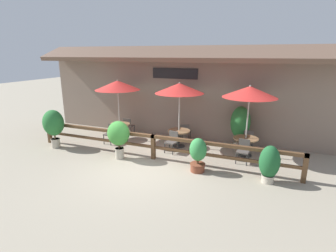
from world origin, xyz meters
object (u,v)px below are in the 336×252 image
object	(u,v)px
chair_near_streetside	(111,133)
potted_plant_broad_leaf	(269,163)
chair_middle_wallside	(185,131)
dining_table_far	(246,141)
dining_table_middle	(179,134)
patio_umbrella_middle	(179,88)
dining_table_near	(120,127)
potted_plant_entrance_palm	(53,124)
chair_near_wallside	(128,125)
chair_far_wallside	(248,138)
chair_far_streetside	(243,150)
chair_middle_streetside	(172,141)
patio_umbrella_far	(250,92)
potted_plant_tall_tropical	(119,135)
potted_plant_corner_fern	(198,154)
patio_umbrella_near	(118,85)
potted_plant_small_flowering	(240,124)

from	to	relation	value
chair_near_streetside	potted_plant_broad_leaf	xyz separation A→B (m)	(6.62, -1.32, 0.15)
chair_middle_wallside	potted_plant_broad_leaf	bearing A→B (deg)	134.82
chair_near_streetside	dining_table_far	world-z (taller)	chair_near_streetside
dining_table_middle	patio_umbrella_middle	bearing A→B (deg)	-82.87
dining_table_near	potted_plant_broad_leaf	world-z (taller)	potted_plant_broad_leaf
chair_middle_wallside	potted_plant_entrance_palm	size ratio (longest dim) A/B	0.53
chair_near_wallside	chair_far_wallside	xyz separation A→B (m)	(5.64, 0.07, 0.00)
dining_table_middle	chair_far_wallside	world-z (taller)	chair_far_wallside
chair_far_streetside	chair_far_wallside	distance (m)	1.46
chair_middle_streetside	dining_table_near	bearing A→B (deg)	176.38
chair_far_streetside	patio_umbrella_middle	bearing A→B (deg)	169.46
dining_table_middle	potted_plant_broad_leaf	world-z (taller)	potted_plant_broad_leaf
patio_umbrella_far	potted_plant_broad_leaf	distance (m)	2.92
chair_far_streetside	potted_plant_broad_leaf	size ratio (longest dim) A/B	0.72
potted_plant_broad_leaf	chair_middle_wallside	bearing A→B (deg)	142.46
dining_table_middle	chair_near_streetside	bearing A→B (deg)	-166.03
potted_plant_tall_tropical	dining_table_far	bearing A→B (deg)	25.38
potted_plant_corner_fern	chair_middle_streetside	bearing A→B (deg)	136.97
patio_umbrella_near	potted_plant_broad_leaf	xyz separation A→B (m)	(6.57, -2.01, -1.88)
chair_middle_wallside	chair_near_streetside	bearing A→B (deg)	18.41
chair_middle_wallside	chair_far_streetside	xyz separation A→B (m)	(2.71, -1.47, 0.00)
patio_umbrella_near	chair_far_streetside	size ratio (longest dim) A/B	3.20
dining_table_far	potted_plant_tall_tropical	size ratio (longest dim) A/B	0.65
patio_umbrella_far	chair_far_wallside	world-z (taller)	patio_umbrella_far
patio_umbrella_middle	potted_plant_entrance_palm	size ratio (longest dim) A/B	1.69
chair_middle_wallside	potted_plant_small_flowering	size ratio (longest dim) A/B	0.48
dining_table_far	potted_plant_broad_leaf	world-z (taller)	potted_plant_broad_leaf
dining_table_near	patio_umbrella_near	bearing A→B (deg)	-63.43
chair_far_wallside	potted_plant_corner_fern	size ratio (longest dim) A/B	0.73
chair_middle_wallside	patio_umbrella_far	distance (m)	3.46
potted_plant_corner_fern	potted_plant_entrance_palm	size ratio (longest dim) A/B	0.72
dining_table_middle	chair_far_streetside	xyz separation A→B (m)	(2.76, -0.74, -0.10)
chair_near_wallside	chair_far_wallside	size ratio (longest dim) A/B	1.00
potted_plant_entrance_palm	potted_plant_broad_leaf	bearing A→B (deg)	0.12
chair_middle_wallside	patio_umbrella_near	bearing A→B (deg)	6.99
patio_umbrella_middle	potted_plant_corner_fern	world-z (taller)	patio_umbrella_middle
dining_table_near	chair_near_streetside	world-z (taller)	chair_near_streetside
potted_plant_entrance_palm	dining_table_far	bearing A→B (deg)	15.17
dining_table_far	potted_plant_tall_tropical	xyz separation A→B (m)	(-4.41, -2.09, 0.36)
potted_plant_corner_fern	potted_plant_small_flowering	bearing A→B (deg)	71.30
dining_table_middle	chair_middle_wallside	xyz separation A→B (m)	(0.05, 0.73, -0.10)
chair_far_streetside	chair_far_wallside	bearing A→B (deg)	93.31
chair_middle_streetside	potted_plant_small_flowering	bearing A→B (deg)	42.60
potted_plant_tall_tropical	potted_plant_entrance_palm	bearing A→B (deg)	179.39
chair_near_streetside	chair_far_wallside	world-z (taller)	same
patio_umbrella_near	patio_umbrella_far	size ratio (longest dim) A/B	1.00
chair_far_wallside	potted_plant_entrance_palm	size ratio (longest dim) A/B	0.53
patio_umbrella_middle	potted_plant_tall_tropical	bearing A→B (deg)	-128.21
chair_near_wallside	dining_table_far	bearing A→B (deg)	170.88
patio_umbrella_far	chair_far_streetside	world-z (taller)	patio_umbrella_far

